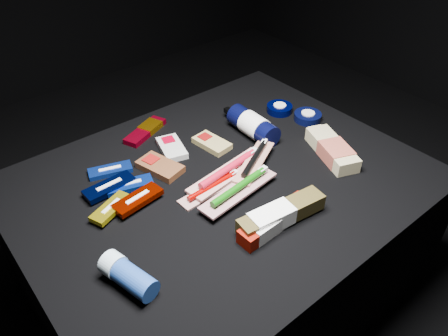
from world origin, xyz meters
TOP-DOWN VIEW (x-y plane):
  - ground at (0.00, 0.00)m, footprint 3.00×3.00m
  - cloth_table at (0.00, 0.00)m, footprint 0.98×0.78m
  - luna_bar_0 at (-0.20, 0.20)m, footprint 0.12×0.07m
  - luna_bar_1 at (-0.20, 0.11)m, footprint 0.12×0.07m
  - luna_bar_2 at (-0.24, 0.14)m, footprint 0.13×0.05m
  - luna_bar_3 at (-0.27, 0.06)m, footprint 0.11×0.08m
  - luna_bar_4 at (-0.21, 0.05)m, footprint 0.12×0.06m
  - clif_bar_0 at (-0.10, 0.13)m, footprint 0.09×0.13m
  - clif_bar_1 at (-0.03, 0.18)m, footprint 0.09×0.12m
  - clif_bar_2 at (0.07, 0.13)m, footprint 0.07×0.11m
  - power_bar at (-0.03, 0.30)m, footprint 0.15×0.10m
  - lotion_bottle at (0.19, 0.10)m, footprint 0.07×0.21m
  - cream_tin_upper at (0.34, 0.14)m, footprint 0.08×0.08m
  - cream_tin_lower at (0.37, 0.05)m, footprint 0.08×0.08m
  - bodywash_bottle at (0.29, -0.11)m, footprint 0.13×0.20m
  - deodorant_stick at (-0.34, -0.13)m, footprint 0.08×0.13m
  - toothbrush_pack_0 at (-0.04, -0.02)m, footprint 0.18×0.05m
  - toothbrush_pack_1 at (0.02, -0.00)m, footprint 0.25×0.09m
  - toothbrush_pack_2 at (-0.01, -0.08)m, footprint 0.23×0.08m
  - toothbrush_pack_3 at (0.09, -0.02)m, footprint 0.19×0.13m
  - toothpaste_carton_red at (-0.02, -0.20)m, footprint 0.20×0.05m
  - toothpaste_carton_green at (-0.01, -0.20)m, footprint 0.22×0.07m

SIDE VIEW (x-z plane):
  - ground at x=0.00m, z-range 0.00..0.00m
  - cloth_table at x=0.00m, z-range 0.00..0.40m
  - luna_bar_0 at x=-0.20m, z-range 0.40..0.41m
  - toothbrush_pack_0 at x=-0.04m, z-range 0.40..0.42m
  - power_bar at x=-0.03m, z-range 0.40..0.42m
  - clif_bar_2 at x=0.07m, z-range 0.40..0.42m
  - clif_bar_1 at x=-0.03m, z-range 0.40..0.42m
  - luna_bar_1 at x=-0.20m, z-range 0.40..0.42m
  - clif_bar_0 at x=-0.10m, z-range 0.40..0.42m
  - cream_tin_upper at x=0.34m, z-range 0.40..0.42m
  - cream_tin_lower at x=0.37m, z-range 0.40..0.42m
  - luna_bar_2 at x=-0.24m, z-range 0.40..0.42m
  - luna_bar_3 at x=-0.27m, z-range 0.41..0.42m
  - toothbrush_pack_1 at x=0.02m, z-range 0.40..0.43m
  - luna_bar_4 at x=-0.21m, z-range 0.41..0.42m
  - toothpaste_carton_red at x=-0.02m, z-range 0.40..0.44m
  - bodywash_bottle at x=0.29m, z-range 0.40..0.44m
  - toothbrush_pack_2 at x=-0.01m, z-range 0.41..0.44m
  - deodorant_stick at x=-0.34m, z-range 0.40..0.45m
  - toothpaste_carton_green at x=-0.01m, z-range 0.40..0.45m
  - toothbrush_pack_3 at x=0.09m, z-range 0.42..0.44m
  - lotion_bottle at x=0.19m, z-range 0.40..0.47m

